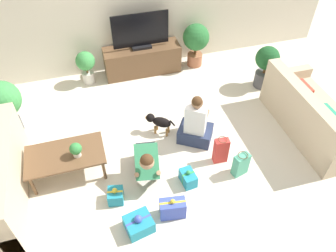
{
  "coord_description": "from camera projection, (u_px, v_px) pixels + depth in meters",
  "views": [
    {
      "loc": [
        -0.91,
        -3.18,
        3.89
      ],
      "look_at": [
        0.08,
        0.2,
        0.45
      ],
      "focal_mm": 35.0,
      "sensor_mm": 36.0,
      "label": 1
    }
  ],
  "objects": [
    {
      "name": "ground_plane",
      "position": [
        167.0,
        156.0,
        5.08
      ],
      "size": [
        16.0,
        16.0,
        0.0
      ],
      "primitive_type": "plane",
      "color": "beige"
    },
    {
      "name": "wall_back",
      "position": [
        126.0,
        5.0,
        5.98
      ],
      "size": [
        8.4,
        0.06,
        2.6
      ],
      "color": "silver",
      "rests_on": "ground_plane"
    },
    {
      "name": "sofa_right",
      "position": [
        312.0,
        117.0,
        5.3
      ],
      "size": [
        0.85,
        1.95,
        0.84
      ],
      "rotation": [
        0.0,
        0.0,
        1.57
      ],
      "color": "#C6B293",
      "rests_on": "ground_plane"
    },
    {
      "name": "coffee_table",
      "position": [
        65.0,
        156.0,
        4.6
      ],
      "size": [
        1.09,
        0.63,
        0.41
      ],
      "color": "brown",
      "rests_on": "ground_plane"
    },
    {
      "name": "tv_console",
      "position": [
        142.0,
        60.0,
        6.52
      ],
      "size": [
        1.49,
        0.46,
        0.56
      ],
      "color": "brown",
      "rests_on": "ground_plane"
    },
    {
      "name": "tv",
      "position": [
        141.0,
        33.0,
        6.11
      ],
      "size": [
        1.08,
        0.2,
        0.7
      ],
      "color": "black",
      "rests_on": "tv_console"
    },
    {
      "name": "potted_plant_back_right",
      "position": [
        196.0,
        40.0,
        6.51
      ],
      "size": [
        0.53,
        0.53,
        0.9
      ],
      "color": "#A36042",
      "rests_on": "ground_plane"
    },
    {
      "name": "potted_plant_corner_right",
      "position": [
        266.0,
        64.0,
        6.04
      ],
      "size": [
        0.44,
        0.44,
        0.83
      ],
      "color": "#4C4C51",
      "rests_on": "ground_plane"
    },
    {
      "name": "potted_plant_back_left",
      "position": [
        86.0,
        64.0,
        6.18
      ],
      "size": [
        0.36,
        0.36,
        0.67
      ],
      "color": "beige",
      "rests_on": "ground_plane"
    },
    {
      "name": "potted_plant_corner_left",
      "position": [
        3.0,
        102.0,
        5.07
      ],
      "size": [
        0.58,
        0.58,
        0.96
      ],
      "color": "#4C4C51",
      "rests_on": "ground_plane"
    },
    {
      "name": "person_kneeling",
      "position": [
        147.0,
        161.0,
        4.58
      ],
      "size": [
        0.44,
        0.81,
        0.77
      ],
      "rotation": [
        0.0,
        0.0,
        -0.17
      ],
      "color": "#23232D",
      "rests_on": "ground_plane"
    },
    {
      "name": "person_sitting",
      "position": [
        196.0,
        125.0,
        5.12
      ],
      "size": [
        0.65,
        0.62,
        0.92
      ],
      "rotation": [
        0.0,
        0.0,
        2.58
      ],
      "color": "#283351",
      "rests_on": "ground_plane"
    },
    {
      "name": "dog",
      "position": [
        159.0,
        122.0,
        5.3
      ],
      "size": [
        0.44,
        0.33,
        0.35
      ],
      "rotation": [
        0.0,
        0.0,
        4.11
      ],
      "color": "black",
      "rests_on": "ground_plane"
    },
    {
      "name": "gift_box_a",
      "position": [
        173.0,
        208.0,
        4.26
      ],
      "size": [
        0.36,
        0.23,
        0.34
      ],
      "rotation": [
        0.0,
        0.0,
        -0.15
      ],
      "color": "#3D51BC",
      "rests_on": "ground_plane"
    },
    {
      "name": "gift_box_b",
      "position": [
        188.0,
        178.0,
        4.66
      ],
      "size": [
        0.21,
        0.29,
        0.26
      ],
      "rotation": [
        0.0,
        0.0,
        0.12
      ],
      "color": "teal",
      "rests_on": "ground_plane"
    },
    {
      "name": "gift_box_c",
      "position": [
        116.0,
        196.0,
        4.45
      ],
      "size": [
        0.24,
        0.26,
        0.26
      ],
      "rotation": [
        0.0,
        0.0,
        -0.2
      ],
      "color": "teal",
      "rests_on": "ground_plane"
    },
    {
      "name": "gift_box_d",
      "position": [
        139.0,
        224.0,
        4.15
      ],
      "size": [
        0.39,
        0.36,
        0.27
      ],
      "rotation": [
        0.0,
        0.0,
        0.2
      ],
      "color": "teal",
      "rests_on": "ground_plane"
    },
    {
      "name": "gift_bag_a",
      "position": [
        221.0,
        150.0,
        4.88
      ],
      "size": [
        0.22,
        0.15,
        0.46
      ],
      "rotation": [
        0.0,
        0.0,
        -0.09
      ],
      "color": "red",
      "rests_on": "ground_plane"
    },
    {
      "name": "gift_bag_b",
      "position": [
        241.0,
        164.0,
        4.72
      ],
      "size": [
        0.25,
        0.18,
        0.4
      ],
      "rotation": [
        0.0,
        0.0,
        0.27
      ],
      "color": "#4CA384",
      "rests_on": "ground_plane"
    },
    {
      "name": "tabletop_plant",
      "position": [
        76.0,
        149.0,
        4.47
      ],
      "size": [
        0.17,
        0.17,
        0.22
      ],
      "color": "beige",
      "rests_on": "coffee_table"
    }
  ]
}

